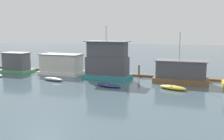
{
  "coord_description": "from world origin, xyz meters",
  "views": [
    {
      "loc": [
        11.89,
        -34.02,
        6.87
      ],
      "look_at": [
        0.0,
        -1.0,
        1.4
      ],
      "focal_mm": 40.0,
      "sensor_mm": 36.0,
      "label": 1
    }
  ],
  "objects_px": {
    "houseboat_white": "(61,64)",
    "mooring_post_centre": "(60,67)",
    "houseboat_green": "(16,63)",
    "dinghy_grey": "(53,79)",
    "mooring_post_far_left": "(139,71)",
    "dinghy_navy": "(109,85)",
    "dinghy_yellow": "(173,87)",
    "houseboat_brown": "(181,72)",
    "houseboat_teal": "(107,62)"
  },
  "relations": [
    {
      "from": "dinghy_yellow",
      "to": "mooring_post_centre",
      "type": "distance_m",
      "value": 20.49
    },
    {
      "from": "dinghy_navy",
      "to": "mooring_post_far_left",
      "type": "height_order",
      "value": "mooring_post_far_left"
    },
    {
      "from": "dinghy_yellow",
      "to": "dinghy_navy",
      "type": "bearing_deg",
      "value": -171.84
    },
    {
      "from": "houseboat_teal",
      "to": "dinghy_yellow",
      "type": "xyz_separation_m",
      "value": [
        9.81,
        -3.81,
        -2.24
      ]
    },
    {
      "from": "houseboat_white",
      "to": "mooring_post_centre",
      "type": "bearing_deg",
      "value": 127.5
    },
    {
      "from": "houseboat_white",
      "to": "dinghy_grey",
      "type": "xyz_separation_m",
      "value": [
        1.64,
        -4.99,
        -1.37
      ]
    },
    {
      "from": "dinghy_grey",
      "to": "mooring_post_far_left",
      "type": "distance_m",
      "value": 12.65
    },
    {
      "from": "houseboat_brown",
      "to": "mooring_post_far_left",
      "type": "bearing_deg",
      "value": 162.43
    },
    {
      "from": "houseboat_teal",
      "to": "houseboat_brown",
      "type": "xyz_separation_m",
      "value": [
        10.33,
        0.74,
        -1.07
      ]
    },
    {
      "from": "dinghy_yellow",
      "to": "mooring_post_far_left",
      "type": "distance_m",
      "value": 8.72
    },
    {
      "from": "houseboat_green",
      "to": "dinghy_navy",
      "type": "xyz_separation_m",
      "value": [
        18.42,
        -4.94,
        -1.34
      ]
    },
    {
      "from": "houseboat_white",
      "to": "mooring_post_centre",
      "type": "xyz_separation_m",
      "value": [
        -1.34,
        1.75,
        -0.66
      ]
    },
    {
      "from": "houseboat_brown",
      "to": "dinghy_yellow",
      "type": "xyz_separation_m",
      "value": [
        -0.52,
        -4.55,
        -1.18
      ]
    },
    {
      "from": "houseboat_white",
      "to": "houseboat_brown",
      "type": "bearing_deg",
      "value": -0.71
    },
    {
      "from": "dinghy_grey",
      "to": "dinghy_yellow",
      "type": "bearing_deg",
      "value": 0.74
    },
    {
      "from": "houseboat_green",
      "to": "houseboat_brown",
      "type": "xyz_separation_m",
      "value": [
        26.7,
        0.72,
        -0.11
      ]
    },
    {
      "from": "dinghy_navy",
      "to": "houseboat_brown",
      "type": "bearing_deg",
      "value": 34.36
    },
    {
      "from": "dinghy_navy",
      "to": "dinghy_grey",
      "type": "bearing_deg",
      "value": 174.06
    },
    {
      "from": "houseboat_green",
      "to": "mooring_post_centre",
      "type": "xyz_separation_m",
      "value": [
        6.77,
        2.71,
        -0.59
      ]
    },
    {
      "from": "houseboat_white",
      "to": "houseboat_teal",
      "type": "distance_m",
      "value": 8.36
    },
    {
      "from": "houseboat_white",
      "to": "houseboat_brown",
      "type": "distance_m",
      "value": 18.59
    },
    {
      "from": "houseboat_brown",
      "to": "mooring_post_centre",
      "type": "xyz_separation_m",
      "value": [
        -19.93,
        1.98,
        -0.49
      ]
    },
    {
      "from": "houseboat_brown",
      "to": "dinghy_yellow",
      "type": "relative_size",
      "value": 2.05
    },
    {
      "from": "mooring_post_centre",
      "to": "dinghy_grey",
      "type": "bearing_deg",
      "value": -66.12
    },
    {
      "from": "dinghy_grey",
      "to": "dinghy_yellow",
      "type": "xyz_separation_m",
      "value": [
        16.43,
        0.21,
        0.02
      ]
    },
    {
      "from": "houseboat_teal",
      "to": "dinghy_grey",
      "type": "distance_m",
      "value": 8.07
    },
    {
      "from": "houseboat_teal",
      "to": "dinghy_grey",
      "type": "xyz_separation_m",
      "value": [
        -6.62,
        -4.02,
        -2.26
      ]
    },
    {
      "from": "houseboat_white",
      "to": "mooring_post_far_left",
      "type": "xyz_separation_m",
      "value": [
        12.33,
        1.75,
        -0.68
      ]
    },
    {
      "from": "houseboat_green",
      "to": "houseboat_white",
      "type": "xyz_separation_m",
      "value": [
        8.11,
        0.95,
        0.07
      ]
    },
    {
      "from": "mooring_post_far_left",
      "to": "houseboat_white",
      "type": "bearing_deg",
      "value": -171.91
    },
    {
      "from": "houseboat_green",
      "to": "mooring_post_far_left",
      "type": "distance_m",
      "value": 20.63
    },
    {
      "from": "dinghy_navy",
      "to": "houseboat_green",
      "type": "bearing_deg",
      "value": 164.99
    },
    {
      "from": "houseboat_teal",
      "to": "dinghy_navy",
      "type": "bearing_deg",
      "value": -67.42
    },
    {
      "from": "dinghy_grey",
      "to": "dinghy_navy",
      "type": "distance_m",
      "value": 8.71
    },
    {
      "from": "dinghy_grey",
      "to": "dinghy_navy",
      "type": "bearing_deg",
      "value": -5.94
    },
    {
      "from": "houseboat_green",
      "to": "houseboat_teal",
      "type": "bearing_deg",
      "value": -0.06
    },
    {
      "from": "mooring_post_centre",
      "to": "houseboat_green",
      "type": "bearing_deg",
      "value": -158.22
    },
    {
      "from": "houseboat_teal",
      "to": "mooring_post_centre",
      "type": "bearing_deg",
      "value": 164.16
    },
    {
      "from": "mooring_post_centre",
      "to": "houseboat_brown",
      "type": "bearing_deg",
      "value": -5.68
    },
    {
      "from": "dinghy_yellow",
      "to": "mooring_post_centre",
      "type": "relative_size",
      "value": 1.87
    },
    {
      "from": "mooring_post_centre",
      "to": "houseboat_teal",
      "type": "bearing_deg",
      "value": -15.84
    },
    {
      "from": "houseboat_teal",
      "to": "houseboat_brown",
      "type": "bearing_deg",
      "value": 4.1
    },
    {
      "from": "houseboat_green",
      "to": "dinghy_grey",
      "type": "height_order",
      "value": "houseboat_green"
    },
    {
      "from": "houseboat_brown",
      "to": "dinghy_navy",
      "type": "height_order",
      "value": "houseboat_brown"
    },
    {
      "from": "dinghy_grey",
      "to": "mooring_post_far_left",
      "type": "bearing_deg",
      "value": 32.26
    },
    {
      "from": "dinghy_grey",
      "to": "mooring_post_centre",
      "type": "xyz_separation_m",
      "value": [
        -2.99,
        6.74,
        0.71
      ]
    },
    {
      "from": "houseboat_white",
      "to": "mooring_post_centre",
      "type": "distance_m",
      "value": 2.3
    },
    {
      "from": "houseboat_brown",
      "to": "houseboat_teal",
      "type": "bearing_deg",
      "value": -175.9
    },
    {
      "from": "houseboat_brown",
      "to": "dinghy_yellow",
      "type": "height_order",
      "value": "houseboat_brown"
    },
    {
      "from": "houseboat_green",
      "to": "dinghy_yellow",
      "type": "relative_size",
      "value": 1.48
    }
  ]
}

